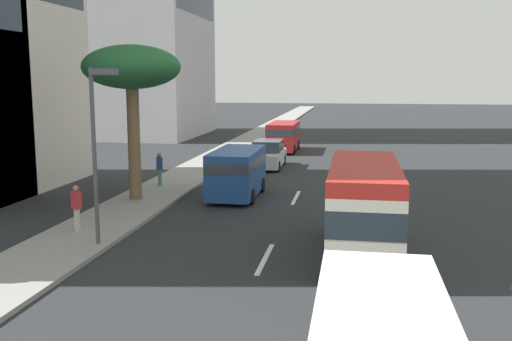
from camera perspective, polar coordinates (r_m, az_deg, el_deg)
name	(u,v)px	position (r m, az deg, el deg)	size (l,w,h in m)	color
ground_plane	(310,171)	(35.74, 5.31, -0.02)	(198.00, 198.00, 0.00)	#26282B
sidewalk_right	(203,167)	(36.87, -5.29, 0.38)	(162.00, 3.03, 0.15)	gray
lane_stripe_mid	(265,259)	(18.39, 0.89, -8.70)	(3.20, 0.16, 0.01)	silver
lane_stripe_far	(296,198)	(27.62, 3.96, -2.68)	(3.20, 0.16, 0.01)	silver
minibus_lead	(364,206)	(18.67, 10.59, -3.43)	(6.88, 2.27, 2.96)	silver
car_second	(268,155)	(36.84, 1.19, 1.56)	(4.55, 1.92, 1.72)	silver
van_third	(283,135)	(45.04, 2.73, 3.53)	(5.38, 2.18, 2.24)	#A51E1E
van_fourth	(237,170)	(27.44, -1.89, 0.03)	(4.88, 2.15, 2.28)	#1E478C
pedestrian_near_lamp	(77,206)	(21.83, -17.30, -3.36)	(0.32, 0.38, 1.68)	beige
pedestrian_by_tree	(160,167)	(30.09, -9.49, 0.30)	(0.39, 0.37, 1.71)	#4C8C66
palm_tree	(132,70)	(26.64, -12.18, 9.66)	(4.36, 4.36, 6.96)	brown
street_lamp	(97,134)	(19.46, -15.42, 3.46)	(0.24, 0.97, 5.83)	#4C4C51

